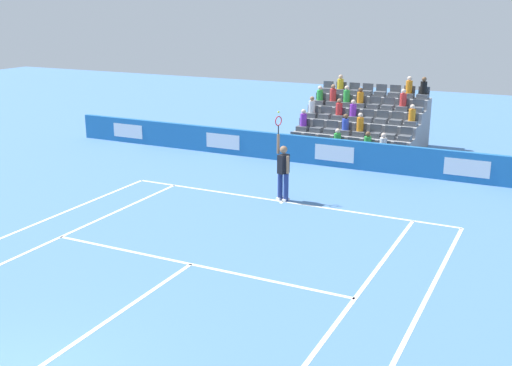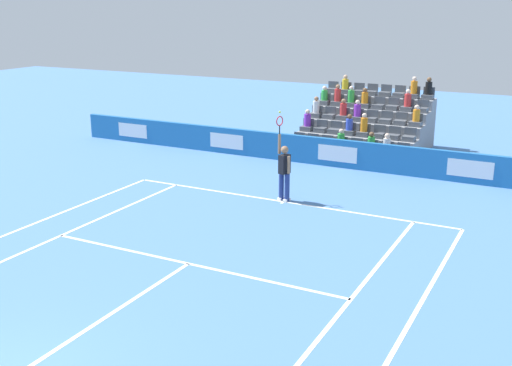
# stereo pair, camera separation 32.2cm
# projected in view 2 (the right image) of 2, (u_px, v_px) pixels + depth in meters

# --- Properties ---
(line_baseline) EXTENTS (10.97, 0.10, 0.01)m
(line_baseline) POSITION_uv_depth(u_px,v_px,m) (284.00, 202.00, 19.79)
(line_baseline) COLOR white
(line_baseline) RESTS_ON ground
(line_service) EXTENTS (8.23, 0.10, 0.01)m
(line_service) POSITION_uv_depth(u_px,v_px,m) (188.00, 264.00, 15.11)
(line_service) COLOR white
(line_service) RESTS_ON ground
(line_centre_service) EXTENTS (0.10, 6.40, 0.01)m
(line_centre_service) POSITION_uv_depth(u_px,v_px,m) (99.00, 321.00, 12.38)
(line_centre_service) COLOR white
(line_centre_service) RESTS_ON ground
(line_singles_sideline_left) EXTENTS (0.10, 11.89, 0.01)m
(line_singles_sideline_left) POSITION_uv_depth(u_px,v_px,m) (49.00, 241.00, 16.54)
(line_singles_sideline_left) COLOR white
(line_singles_sideline_left) RESTS_ON ground
(line_singles_sideline_right) EXTENTS (0.10, 11.89, 0.01)m
(line_singles_sideline_right) POSITION_uv_depth(u_px,v_px,m) (343.00, 308.00, 12.91)
(line_singles_sideline_right) COLOR white
(line_singles_sideline_right) RESTS_ON ground
(line_doubles_sideline_left) EXTENTS (0.10, 11.89, 0.01)m
(line_doubles_sideline_left) POSITION_uv_depth(u_px,v_px,m) (12.00, 233.00, 17.15)
(line_doubles_sideline_left) COLOR white
(line_doubles_sideline_left) RESTS_ON ground
(line_doubles_sideline_right) EXTENTS (0.10, 11.89, 0.01)m
(line_doubles_sideline_right) POSITION_uv_depth(u_px,v_px,m) (409.00, 323.00, 12.30)
(line_doubles_sideline_right) COLOR white
(line_doubles_sideline_right) RESTS_ON ground
(line_centre_mark) EXTENTS (0.10, 0.20, 0.01)m
(line_centre_mark) POSITION_uv_depth(u_px,v_px,m) (283.00, 202.00, 19.71)
(line_centre_mark) COLOR white
(line_centre_mark) RESTS_ON ground
(sponsor_barrier) EXTENTS (24.32, 0.22, 1.07)m
(sponsor_barrier) POSITION_uv_depth(u_px,v_px,m) (338.00, 153.00, 23.83)
(sponsor_barrier) COLOR #1E66AD
(sponsor_barrier) RESTS_ON ground
(tennis_player) EXTENTS (0.51, 0.42, 2.85)m
(tennis_player) POSITION_uv_depth(u_px,v_px,m) (284.00, 170.00, 19.65)
(tennis_player) COLOR navy
(tennis_player) RESTS_ON ground
(stadium_stand) EXTENTS (4.96, 4.75, 3.03)m
(stadium_stand) POSITION_uv_depth(u_px,v_px,m) (367.00, 129.00, 26.79)
(stadium_stand) COLOR gray
(stadium_stand) RESTS_ON ground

